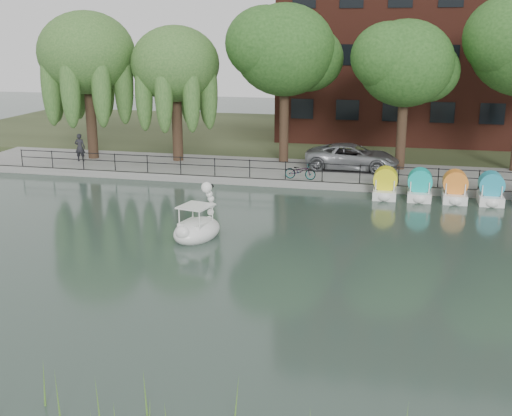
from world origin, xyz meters
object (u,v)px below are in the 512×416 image
(minivan, at_px, (352,155))
(bicycle, at_px, (300,170))
(pedestrian, at_px, (80,145))
(swan_boat, at_px, (197,226))

(minivan, xyz_separation_m, bicycle, (-2.53, -3.13, -0.35))
(pedestrian, xyz_separation_m, swan_boat, (11.40, -11.70, -0.91))
(minivan, distance_m, bicycle, 4.04)
(pedestrian, relative_size, swan_boat, 0.69)
(minivan, height_order, swan_boat, swan_boat)
(bicycle, relative_size, swan_boat, 0.60)
(pedestrian, distance_m, swan_boat, 16.36)
(pedestrian, height_order, swan_boat, pedestrian)
(bicycle, bearing_deg, pedestrian, 87.28)
(swan_boat, bearing_deg, pedestrian, 147.27)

